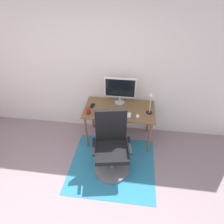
{
  "coord_description": "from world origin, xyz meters",
  "views": [
    {
      "loc": [
        0.75,
        -1.01,
        2.72
      ],
      "look_at": [
        0.42,
        1.54,
        0.83
      ],
      "focal_mm": 30.98,
      "sensor_mm": 36.0,
      "label": 1
    }
  ],
  "objects_px": {
    "monitor": "(120,89)",
    "desk_lamp": "(151,99)",
    "desk": "(119,112)",
    "keyboard": "(118,114)",
    "coffee_cup": "(88,111)",
    "office_chair": "(111,149)",
    "computer_mouse": "(138,116)",
    "cell_phone": "(92,106)"
  },
  "relations": [
    {
      "from": "keyboard",
      "to": "coffee_cup",
      "type": "bearing_deg",
      "value": -176.97
    },
    {
      "from": "cell_phone",
      "to": "keyboard",
      "type": "bearing_deg",
      "value": -14.32
    },
    {
      "from": "monitor",
      "to": "computer_mouse",
      "type": "relative_size",
      "value": 5.37
    },
    {
      "from": "cell_phone",
      "to": "office_chair",
      "type": "relative_size",
      "value": 0.13
    },
    {
      "from": "monitor",
      "to": "desk_lamp",
      "type": "bearing_deg",
      "value": -25.43
    },
    {
      "from": "desk",
      "to": "monitor",
      "type": "relative_size",
      "value": 2.24
    },
    {
      "from": "coffee_cup",
      "to": "keyboard",
      "type": "bearing_deg",
      "value": 3.03
    },
    {
      "from": "computer_mouse",
      "to": "office_chair",
      "type": "distance_m",
      "value": 0.7
    },
    {
      "from": "coffee_cup",
      "to": "desk_lamp",
      "type": "distance_m",
      "value": 1.07
    },
    {
      "from": "coffee_cup",
      "to": "office_chair",
      "type": "xyz_separation_m",
      "value": [
        0.46,
        -0.48,
        -0.36
      ]
    },
    {
      "from": "cell_phone",
      "to": "office_chair",
      "type": "xyz_separation_m",
      "value": [
        0.44,
        -0.72,
        -0.31
      ]
    },
    {
      "from": "monitor",
      "to": "desk_lamp",
      "type": "distance_m",
      "value": 0.59
    },
    {
      "from": "desk",
      "to": "keyboard",
      "type": "distance_m",
      "value": 0.2
    },
    {
      "from": "desk_lamp",
      "to": "office_chair",
      "type": "xyz_separation_m",
      "value": [
        -0.58,
        -0.64,
        -0.58
      ]
    },
    {
      "from": "coffee_cup",
      "to": "desk_lamp",
      "type": "bearing_deg",
      "value": 8.31
    },
    {
      "from": "desk",
      "to": "keyboard",
      "type": "xyz_separation_m",
      "value": [
        -0.0,
        -0.18,
        0.09
      ]
    },
    {
      "from": "desk",
      "to": "coffee_cup",
      "type": "distance_m",
      "value": 0.57
    },
    {
      "from": "desk",
      "to": "office_chair",
      "type": "distance_m",
      "value": 0.73
    },
    {
      "from": "computer_mouse",
      "to": "coffee_cup",
      "type": "relative_size",
      "value": 0.96
    },
    {
      "from": "desk",
      "to": "monitor",
      "type": "height_order",
      "value": "monitor"
    },
    {
      "from": "desk",
      "to": "computer_mouse",
      "type": "height_order",
      "value": "computer_mouse"
    },
    {
      "from": "monitor",
      "to": "cell_phone",
      "type": "bearing_deg",
      "value": -160.52
    },
    {
      "from": "coffee_cup",
      "to": "desk",
      "type": "bearing_deg",
      "value": 22.13
    },
    {
      "from": "coffee_cup",
      "to": "office_chair",
      "type": "relative_size",
      "value": 0.1
    },
    {
      "from": "office_chair",
      "to": "coffee_cup",
      "type": "bearing_deg",
      "value": 123.27
    },
    {
      "from": "monitor",
      "to": "keyboard",
      "type": "height_order",
      "value": "monitor"
    },
    {
      "from": "desk_lamp",
      "to": "office_chair",
      "type": "bearing_deg",
      "value": -132.15
    },
    {
      "from": "monitor",
      "to": "cell_phone",
      "type": "height_order",
      "value": "monitor"
    },
    {
      "from": "computer_mouse",
      "to": "cell_phone",
      "type": "height_order",
      "value": "computer_mouse"
    },
    {
      "from": "desk_lamp",
      "to": "office_chair",
      "type": "height_order",
      "value": "desk_lamp"
    },
    {
      "from": "office_chair",
      "to": "cell_phone",
      "type": "bearing_deg",
      "value": 111.44
    },
    {
      "from": "monitor",
      "to": "cell_phone",
      "type": "xyz_separation_m",
      "value": [
        -0.48,
        -0.17,
        -0.29
      ]
    },
    {
      "from": "cell_phone",
      "to": "office_chair",
      "type": "height_order",
      "value": "office_chair"
    },
    {
      "from": "office_chair",
      "to": "computer_mouse",
      "type": "bearing_deg",
      "value": 42.25
    },
    {
      "from": "keyboard",
      "to": "cell_phone",
      "type": "xyz_separation_m",
      "value": [
        -0.49,
        0.21,
        -0.0
      ]
    },
    {
      "from": "desk",
      "to": "computer_mouse",
      "type": "xyz_separation_m",
      "value": [
        0.33,
        -0.2,
        0.1
      ]
    },
    {
      "from": "coffee_cup",
      "to": "desk_lamp",
      "type": "height_order",
      "value": "desk_lamp"
    },
    {
      "from": "monitor",
      "to": "keyboard",
      "type": "distance_m",
      "value": 0.48
    },
    {
      "from": "computer_mouse",
      "to": "monitor",
      "type": "bearing_deg",
      "value": 130.68
    },
    {
      "from": "coffee_cup",
      "to": "monitor",
      "type": "bearing_deg",
      "value": 39.03
    },
    {
      "from": "coffee_cup",
      "to": "cell_phone",
      "type": "bearing_deg",
      "value": 86.04
    },
    {
      "from": "desk_lamp",
      "to": "desk",
      "type": "bearing_deg",
      "value": 173.77
    }
  ]
}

